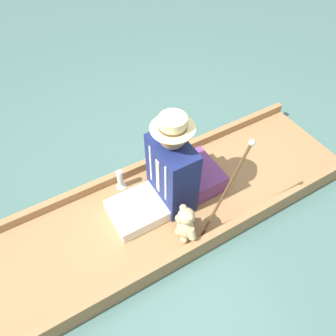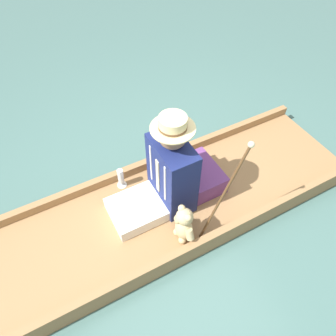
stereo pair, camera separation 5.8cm
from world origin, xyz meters
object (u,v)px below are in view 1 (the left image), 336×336
wine_glass (120,178)px  walking_cane (229,186)px  teddy_bear (185,224)px  seated_person (165,176)px

wine_glass → walking_cane: bearing=-146.0°
wine_glass → walking_cane: size_ratio=0.22×
teddy_bear → wine_glass: 0.73m
walking_cane → teddy_bear: bearing=77.4°
wine_glass → walking_cane: 1.00m
seated_person → wine_glass: size_ratio=4.50×
walking_cane → wine_glass: bearing=34.0°
seated_person → wine_glass: bearing=33.4°
teddy_bear → wine_glass: size_ratio=1.80×
teddy_bear → wine_glass: teddy_bear is taller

